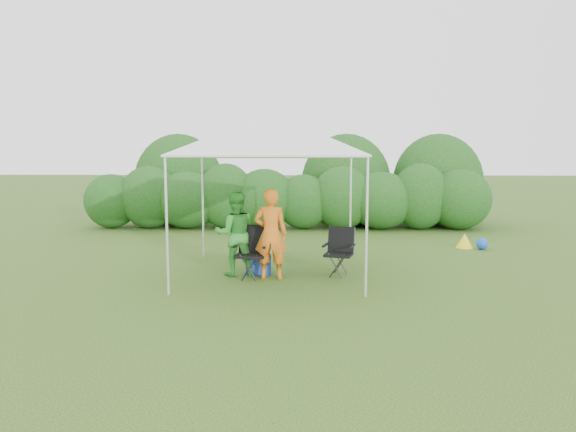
{
  "coord_description": "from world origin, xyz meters",
  "views": [
    {
      "loc": [
        0.57,
        -9.29,
        2.26
      ],
      "look_at": [
        0.28,
        0.4,
        1.05
      ],
      "focal_mm": 35.0,
      "sensor_mm": 36.0,
      "label": 1
    }
  ],
  "objects_px": {
    "chair_right": "(340,248)",
    "woman": "(235,234)",
    "man": "(271,234)",
    "chair_left": "(252,248)",
    "cooler": "(259,263)",
    "canopy": "(272,134)"
  },
  "relations": [
    {
      "from": "chair_right",
      "to": "cooler",
      "type": "xyz_separation_m",
      "value": [
        -1.44,
        0.01,
        -0.28
      ]
    },
    {
      "from": "man",
      "to": "cooler",
      "type": "bearing_deg",
      "value": -53.27
    },
    {
      "from": "chair_right",
      "to": "woman",
      "type": "bearing_deg",
      "value": -161.17
    },
    {
      "from": "chair_right",
      "to": "woman",
      "type": "height_order",
      "value": "woman"
    },
    {
      "from": "canopy",
      "to": "cooler",
      "type": "bearing_deg",
      "value": -176.11
    },
    {
      "from": "woman",
      "to": "cooler",
      "type": "height_order",
      "value": "woman"
    },
    {
      "from": "chair_left",
      "to": "man",
      "type": "height_order",
      "value": "man"
    },
    {
      "from": "chair_left",
      "to": "man",
      "type": "distance_m",
      "value": 0.44
    },
    {
      "from": "chair_right",
      "to": "chair_left",
      "type": "distance_m",
      "value": 1.55
    },
    {
      "from": "man",
      "to": "woman",
      "type": "bearing_deg",
      "value": -17.67
    },
    {
      "from": "man",
      "to": "woman",
      "type": "distance_m",
      "value": 0.68
    },
    {
      "from": "man",
      "to": "woman",
      "type": "height_order",
      "value": "man"
    },
    {
      "from": "chair_right",
      "to": "chair_left",
      "type": "bearing_deg",
      "value": -155.9
    },
    {
      "from": "chair_left",
      "to": "woman",
      "type": "distance_m",
      "value": 0.4
    },
    {
      "from": "chair_left",
      "to": "chair_right",
      "type": "bearing_deg",
      "value": 14.8
    },
    {
      "from": "man",
      "to": "chair_right",
      "type": "bearing_deg",
      "value": -161.4
    },
    {
      "from": "canopy",
      "to": "man",
      "type": "height_order",
      "value": "canopy"
    },
    {
      "from": "canopy",
      "to": "chair_right",
      "type": "relative_size",
      "value": 3.68
    },
    {
      "from": "chair_right",
      "to": "cooler",
      "type": "distance_m",
      "value": 1.47
    },
    {
      "from": "man",
      "to": "woman",
      "type": "relative_size",
      "value": 1.05
    },
    {
      "from": "canopy",
      "to": "chair_right",
      "type": "distance_m",
      "value": 2.32
    },
    {
      "from": "chair_left",
      "to": "man",
      "type": "relative_size",
      "value": 0.58
    }
  ]
}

